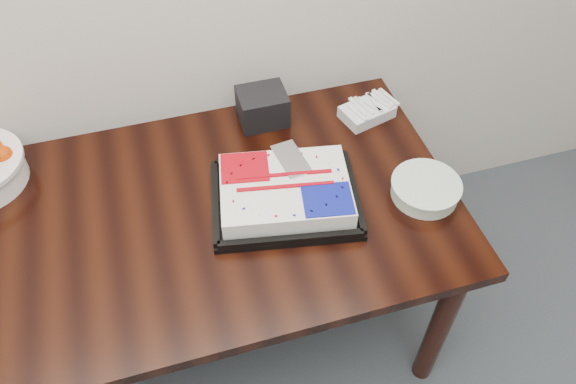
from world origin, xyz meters
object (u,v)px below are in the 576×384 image
object	(u,v)px
plate_stack	(425,189)
napkin_box	(262,107)
cake_tray	(285,193)
table	(161,240)

from	to	relation	value
plate_stack	napkin_box	size ratio (longest dim) A/B	1.33
cake_tray	plate_stack	size ratio (longest dim) A/B	2.30
napkin_box	plate_stack	bearing A→B (deg)	-50.98
cake_tray	plate_stack	distance (m)	0.43
table	napkin_box	xyz separation A→B (m)	(0.42, 0.35, 0.14)
table	plate_stack	distance (m)	0.82
table	napkin_box	bearing A→B (deg)	40.07
plate_stack	cake_tray	bearing A→B (deg)	167.60
cake_tray	plate_stack	world-z (taller)	cake_tray
table	plate_stack	xyz separation A→B (m)	(0.80, -0.12, 0.11)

